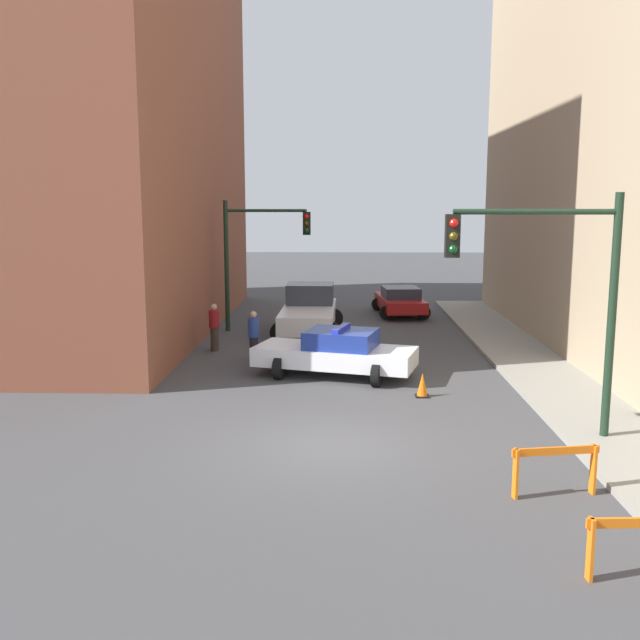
% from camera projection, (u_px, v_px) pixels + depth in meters
% --- Properties ---
extents(ground_plane, '(120.00, 120.00, 0.00)m').
position_uv_depth(ground_plane, '(332.00, 446.00, 15.14)').
color(ground_plane, '#424244').
extents(sidewalk_right, '(2.40, 44.00, 0.12)m').
position_uv_depth(sidewalk_right, '(627.00, 446.00, 14.94)').
color(sidewalk_right, gray).
rests_on(sidewalk_right, ground_plane).
extents(building_corner_left, '(14.00, 20.00, 18.13)m').
position_uv_depth(building_corner_left, '(31.00, 100.00, 27.84)').
color(building_corner_left, brown).
rests_on(building_corner_left, ground_plane).
extents(traffic_light_near, '(3.64, 0.35, 5.20)m').
position_uv_depth(traffic_light_near, '(558.00, 279.00, 14.92)').
color(traffic_light_near, black).
rests_on(traffic_light_near, sidewalk_right).
extents(traffic_light_far, '(3.44, 0.35, 5.20)m').
position_uv_depth(traffic_light_far, '(254.00, 246.00, 28.18)').
color(traffic_light_far, black).
rests_on(traffic_light_far, ground_plane).
extents(police_car, '(5.02, 3.11, 1.52)m').
position_uv_depth(police_car, '(337.00, 352.00, 21.09)').
color(police_car, white).
rests_on(police_car, ground_plane).
extents(white_truck, '(2.69, 5.43, 1.90)m').
position_uv_depth(white_truck, '(309.00, 311.00, 27.91)').
color(white_truck, silver).
rests_on(white_truck, ground_plane).
extents(parked_car_near, '(2.52, 4.44, 1.31)m').
position_uv_depth(parked_car_near, '(400.00, 300.00, 32.66)').
color(parked_car_near, maroon).
rests_on(parked_car_near, ground_plane).
extents(pedestrian_crossing, '(0.40, 0.40, 1.66)m').
position_uv_depth(pedestrian_crossing, '(254.00, 336.00, 23.00)').
color(pedestrian_crossing, black).
rests_on(pedestrian_crossing, ground_plane).
extents(pedestrian_corner, '(0.49, 0.49, 1.66)m').
position_uv_depth(pedestrian_corner, '(214.00, 327.00, 24.70)').
color(pedestrian_corner, '#382D23').
rests_on(pedestrian_corner, ground_plane).
extents(barrier_mid, '(1.59, 0.41, 0.90)m').
position_uv_depth(barrier_mid, '(555.00, 463.00, 12.45)').
color(barrier_mid, orange).
rests_on(barrier_mid, ground_plane).
extents(traffic_cone, '(0.36, 0.36, 0.66)m').
position_uv_depth(traffic_cone, '(422.00, 385.00, 18.92)').
color(traffic_cone, black).
rests_on(traffic_cone, ground_plane).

